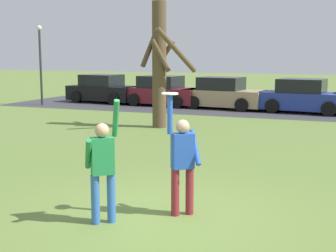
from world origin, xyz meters
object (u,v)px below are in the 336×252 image
object	(u,v)px
lamppost_by_lot	(40,57)
bare_tree_tall	(160,63)
parked_car_black	(103,90)
parked_car_maroon	(162,92)
frisbee_disc	(170,94)
parked_car_blue	(303,97)
parked_car_tan	(223,94)
person_defender	(103,164)
person_catcher	(183,159)

from	to	relation	value
lamppost_by_lot	bare_tree_tall	bearing A→B (deg)	-29.25
parked_car_black	parked_car_maroon	size ratio (longest dim) A/B	1.00
frisbee_disc	parked_car_blue	xyz separation A→B (m)	(0.67, 15.75, -1.37)
parked_car_blue	bare_tree_tall	world-z (taller)	bare_tree_tall
parked_car_tan	parked_car_blue	xyz separation A→B (m)	(3.96, -0.26, 0.00)
parked_car_blue	bare_tree_tall	bearing A→B (deg)	-118.03
parked_car_maroon	bare_tree_tall	distance (m)	7.86
parked_car_maroon	lamppost_by_lot	distance (m)	6.83
parked_car_black	lamppost_by_lot	size ratio (longest dim) A/B	1.00
lamppost_by_lot	parked_car_black	bearing A→B (deg)	43.53
person_defender	person_catcher	bearing A→B (deg)	0.00
person_catcher	parked_car_tan	bearing A→B (deg)	-116.15
parked_car_blue	frisbee_disc	bearing A→B (deg)	-86.09
person_catcher	person_defender	world-z (taller)	person_catcher
parked_car_black	bare_tree_tall	bearing A→B (deg)	-42.23
person_catcher	parked_car_maroon	xyz separation A→B (m)	(-6.87, 16.09, -0.25)
person_catcher	person_defender	distance (m)	1.36
frisbee_disc	parked_car_maroon	distance (m)	17.61
parked_car_maroon	parked_car_tan	xyz separation A→B (m)	(3.40, -0.22, 0.00)
person_catcher	bare_tree_tall	xyz separation A→B (m)	(-4.07, 8.94, 1.42)
parked_car_maroon	lamppost_by_lot	xyz separation A→B (m)	(-6.23, -2.10, 1.86)
parked_car_maroon	bare_tree_tall	xyz separation A→B (m)	(2.80, -7.16, 1.67)
person_defender	bare_tree_tall	distance (m)	10.33
person_catcher	person_defender	xyz separation A→B (m)	(-1.06, -0.84, -0.00)
parked_car_maroon	parked_car_blue	distance (m)	7.38
parked_car_tan	bare_tree_tall	distance (m)	7.16
parked_car_maroon	parked_car_tan	bearing A→B (deg)	2.70
bare_tree_tall	lamppost_by_lot	xyz separation A→B (m)	(-9.03, 5.06, 0.19)
bare_tree_tall	frisbee_disc	bearing A→B (deg)	-66.76
person_defender	parked_car_maroon	distance (m)	17.91
person_catcher	lamppost_by_lot	bearing A→B (deg)	-85.36
person_catcher	frisbee_disc	distance (m)	1.13
person_catcher	lamppost_by_lot	size ratio (longest dim) A/B	0.49
person_defender	lamppost_by_lot	bearing A→B (deg)	90.58
frisbee_disc	parked_car_tan	bearing A→B (deg)	101.62
parked_car_tan	lamppost_by_lot	world-z (taller)	lamppost_by_lot
parked_car_black	parked_car_tan	bearing A→B (deg)	2.52
bare_tree_tall	lamppost_by_lot	size ratio (longest dim) A/B	1.09
parked_car_blue	lamppost_by_lot	xyz separation A→B (m)	(-13.60, -1.62, 1.86)
parked_car_maroon	lamppost_by_lot	world-z (taller)	lamppost_by_lot
parked_car_blue	parked_car_maroon	bearing A→B (deg)	-177.37
person_catcher	parked_car_tan	xyz separation A→B (m)	(-3.47, 15.87, -0.25)
parked_car_tan	bare_tree_tall	world-z (taller)	bare_tree_tall
person_defender	parked_car_blue	world-z (taller)	person_defender
bare_tree_tall	person_catcher	bearing A→B (deg)	-65.50
parked_car_tan	lamppost_by_lot	xyz separation A→B (m)	(-9.63, -1.88, 1.86)
person_catcher	parked_car_blue	bearing A→B (deg)	-130.29
person_defender	parked_car_black	bearing A→B (deg)	80.58
lamppost_by_lot	frisbee_disc	bearing A→B (deg)	-47.55
person_catcher	parked_car_blue	distance (m)	15.62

